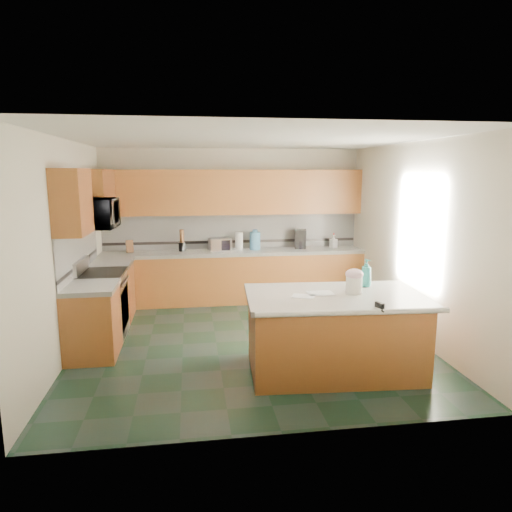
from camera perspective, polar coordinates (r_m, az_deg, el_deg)
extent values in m
plane|color=black|center=(6.38, -0.90, -10.54)|extent=(4.60, 4.60, 0.00)
plane|color=white|center=(5.97, -0.97, 14.41)|extent=(4.60, 4.60, 0.00)
cube|color=beige|center=(8.32, -2.98, 3.97)|extent=(4.60, 0.04, 2.70)
cube|color=beige|center=(3.79, 3.58, -3.89)|extent=(4.60, 0.04, 2.70)
cube|color=beige|center=(6.18, -22.78, 0.92)|extent=(0.04, 4.60, 2.70)
cube|color=beige|center=(6.73, 19.07, 1.87)|extent=(0.04, 4.60, 2.70)
cube|color=#522613|center=(8.16, -2.71, -2.71)|extent=(4.60, 0.60, 0.86)
cube|color=white|center=(8.07, -2.74, 0.47)|extent=(4.60, 0.64, 0.06)
cube|color=#522613|center=(8.09, -2.90, 7.98)|extent=(4.60, 0.33, 0.78)
cube|color=silver|center=(8.30, -2.96, 3.16)|extent=(4.60, 0.02, 0.63)
cube|color=black|center=(8.32, -2.94, 1.82)|extent=(4.60, 0.01, 0.05)
cube|color=#522613|center=(7.54, -17.52, -4.31)|extent=(0.60, 0.82, 0.86)
cube|color=white|center=(7.44, -17.71, -0.87)|extent=(0.64, 0.82, 0.06)
cube|color=#522613|center=(6.09, -19.78, -7.93)|extent=(0.60, 0.72, 0.86)
cube|color=white|center=(5.97, -20.05, -3.73)|extent=(0.64, 0.72, 0.06)
cube|color=silver|center=(6.72, -21.30, 0.73)|extent=(0.02, 2.30, 0.63)
cube|color=black|center=(6.75, -21.14, -0.90)|extent=(0.01, 2.30, 0.05)
cube|color=#522613|center=(7.47, -19.02, 7.22)|extent=(0.33, 1.09, 0.78)
cube|color=#522613|center=(5.85, -22.00, 6.29)|extent=(0.33, 0.72, 0.78)
cube|color=#B7B7BC|center=(6.79, -18.57, -5.90)|extent=(0.60, 0.76, 0.88)
cube|color=black|center=(6.75, -16.11, -6.21)|extent=(0.02, 0.68, 0.55)
cube|color=black|center=(6.68, -18.79, -2.11)|extent=(0.62, 0.78, 0.04)
cylinder|color=#B7B7BC|center=(6.65, -16.02, -3.06)|extent=(0.02, 0.66, 0.02)
cube|color=#B7B7BC|center=(6.70, -21.04, -1.15)|extent=(0.06, 0.76, 0.18)
imported|color=#B7B7BC|center=(6.55, -19.22, 5.02)|extent=(0.50, 0.73, 0.41)
cube|color=#522613|center=(5.42, 9.69, -9.75)|extent=(1.97, 1.21, 0.86)
cube|color=white|center=(5.28, 9.84, -5.06)|extent=(2.07, 1.31, 0.06)
cylinder|color=white|center=(4.74, 12.07, -6.93)|extent=(2.00, 0.19, 0.06)
cylinder|color=white|center=(5.34, 12.15, -3.56)|extent=(0.22, 0.22, 0.19)
ellipsoid|color=silver|center=(5.31, 12.20, -2.24)|extent=(0.20, 0.20, 0.13)
cylinder|color=tan|center=(5.30, 12.22, -1.77)|extent=(0.07, 0.02, 0.02)
sphere|color=tan|center=(5.29, 11.88, -1.78)|extent=(0.03, 0.03, 0.03)
sphere|color=tan|center=(5.31, 12.55, -1.75)|extent=(0.03, 0.03, 0.03)
imported|color=teal|center=(5.67, 13.62, -2.07)|extent=(0.17, 0.17, 0.33)
cube|color=white|center=(5.29, 8.05, -4.62)|extent=(0.30, 0.23, 0.00)
cube|color=white|center=(5.14, 5.96, -5.02)|extent=(0.31, 0.27, 0.00)
cube|color=black|center=(4.85, 15.18, -6.17)|extent=(0.07, 0.11, 0.10)
cylinder|color=black|center=(4.80, 15.47, -6.61)|extent=(0.02, 0.07, 0.02)
cube|color=#472814|center=(8.13, -15.52, 1.14)|extent=(0.15, 0.18, 0.23)
cylinder|color=black|center=(8.10, -9.23, 1.15)|extent=(0.12, 0.12, 0.15)
cylinder|color=#472814|center=(8.07, -9.27, 2.49)|extent=(0.07, 0.07, 0.23)
cube|color=#B7B7BC|center=(8.08, -4.51, 1.46)|extent=(0.41, 0.31, 0.22)
cube|color=black|center=(7.96, -4.45, 1.32)|extent=(0.34, 0.01, 0.18)
cylinder|color=white|center=(8.15, -2.12, 1.88)|extent=(0.14, 0.14, 0.31)
cylinder|color=#B7B7BC|center=(8.17, -2.11, 0.87)|extent=(0.20, 0.20, 0.01)
cylinder|color=#498AB7|center=(8.14, -0.13, 1.91)|extent=(0.19, 0.19, 0.32)
cylinder|color=#498AB7|center=(8.12, -0.13, 3.17)|extent=(0.09, 0.09, 0.05)
cube|color=black|center=(8.32, 5.58, 2.14)|extent=(0.25, 0.26, 0.34)
cylinder|color=black|center=(8.29, 5.65, 1.40)|extent=(0.14, 0.14, 0.14)
imported|color=white|center=(8.47, 9.67, 1.83)|extent=(0.13, 0.14, 0.24)
cylinder|color=red|center=(8.45, 9.70, 2.73)|extent=(0.02, 0.02, 0.03)
cube|color=white|center=(6.52, 19.71, 2.91)|extent=(0.02, 1.40, 1.10)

